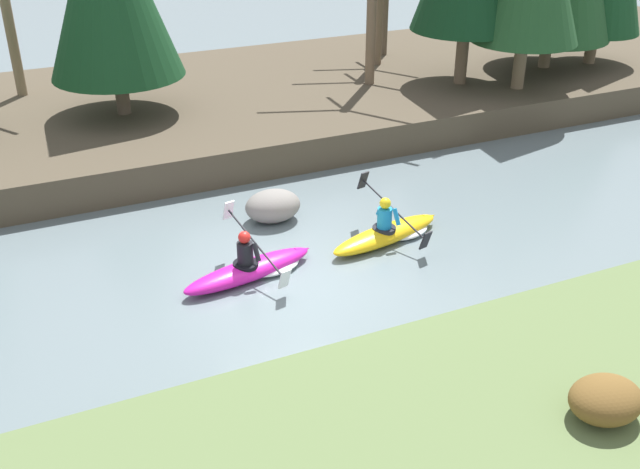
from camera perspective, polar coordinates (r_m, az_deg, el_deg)
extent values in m
plane|color=slate|center=(13.97, -2.15, -3.68)|extent=(90.00, 90.00, 0.00)
cube|color=#4C4233|center=(21.93, -11.61, 9.06)|extent=(44.00, 9.41, 0.86)
cylinder|color=brown|center=(20.64, -14.84, 10.28)|extent=(0.36, 0.36, 1.02)
cylinder|color=brown|center=(22.97, 10.75, 13.19)|extent=(0.36, 0.36, 1.58)
cylinder|color=#7A664C|center=(22.86, 14.97, 12.39)|extent=(0.36, 0.36, 1.37)
cylinder|color=#7A664C|center=(25.40, 16.80, 13.16)|extent=(0.36, 0.36, 0.94)
cylinder|color=#7A664C|center=(26.36, 19.96, 13.28)|extent=(0.36, 0.36, 1.01)
cylinder|color=#7A664C|center=(22.77, -22.61, 14.64)|extent=(0.28, 0.28, 4.02)
cylinder|color=brown|center=(22.24, 3.97, 17.33)|extent=(0.28, 0.28, 4.77)
cylinder|color=brown|center=(24.46, 4.51, 17.41)|extent=(0.28, 0.28, 4.04)
cylinder|color=brown|center=(25.71, 4.94, 17.32)|extent=(0.28, 0.28, 3.53)
ellipsoid|color=brown|center=(10.16, 20.93, -11.67)|extent=(0.97, 0.81, 0.53)
ellipsoid|color=yellow|center=(15.32, 5.02, 0.00)|extent=(2.77, 1.20, 0.34)
cone|color=yellow|center=(16.09, 8.31, 1.32)|extent=(0.39, 0.27, 0.20)
cylinder|color=black|center=(15.22, 4.91, 0.43)|extent=(0.58, 0.58, 0.08)
cylinder|color=#1984CC|center=(15.11, 4.94, 1.27)|extent=(0.36, 0.36, 0.42)
sphere|color=yellow|center=(14.96, 4.99, 2.38)|extent=(0.28, 0.28, 0.23)
cylinder|color=#1984CC|center=(15.29, 4.63, 1.99)|extent=(0.14, 0.24, 0.35)
cylinder|color=#1984CC|center=(14.97, 5.86, 1.34)|extent=(0.14, 0.24, 0.35)
cylinder|color=black|center=(15.19, 5.61, 1.94)|extent=(0.47, 1.87, 0.65)
cube|color=black|center=(15.70, 3.31, 4.16)|extent=(0.23, 0.20, 0.41)
cube|color=black|center=(14.74, 8.05, -0.44)|extent=(0.23, 0.20, 0.41)
ellipsoid|color=white|center=(15.69, 6.50, 0.32)|extent=(1.23, 0.93, 0.18)
ellipsoid|color=#C61999|center=(14.07, -5.48, -2.74)|extent=(2.77, 1.15, 0.34)
cone|color=#C61999|center=(14.64, -1.34, -1.22)|extent=(0.38, 0.27, 0.20)
cylinder|color=black|center=(13.97, -5.68, -2.29)|extent=(0.57, 0.57, 0.08)
cylinder|color=black|center=(13.85, -5.73, -1.40)|extent=(0.36, 0.36, 0.42)
sphere|color=red|center=(13.69, -5.79, -0.21)|extent=(0.27, 0.27, 0.23)
cylinder|color=black|center=(14.03, -5.90, -0.58)|extent=(0.14, 0.24, 0.35)
cylinder|color=black|center=(13.67, -4.86, -1.36)|extent=(0.14, 0.24, 0.35)
cylinder|color=black|center=(13.89, -4.94, -0.67)|extent=(0.44, 1.88, 0.65)
cube|color=white|center=(14.48, -6.99, 1.86)|extent=(0.23, 0.20, 0.41)
cube|color=white|center=(13.35, -2.72, -3.41)|extent=(0.23, 0.20, 0.41)
ellipsoid|color=white|center=(14.35, -3.59, -2.36)|extent=(1.22, 0.91, 0.18)
ellipsoid|color=gray|center=(16.09, -3.61, 2.19)|extent=(1.21, 0.95, 0.69)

